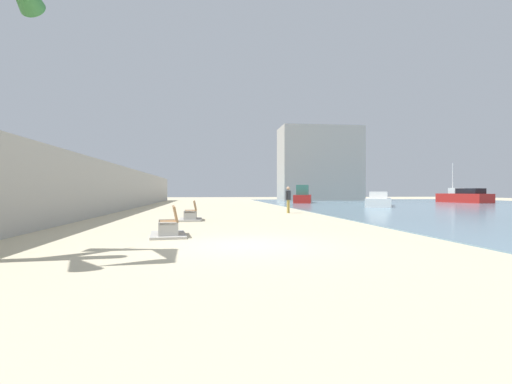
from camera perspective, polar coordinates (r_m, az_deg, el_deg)
ground_plane at (r=28.37m, az=-5.25°, el=-2.79°), size 120.00×120.00×0.00m
seawall at (r=29.06m, az=-20.20°, el=0.51°), size 0.80×64.00×3.28m
bench_near at (r=12.85m, az=-12.80°, el=-5.34°), size 1.33×2.21×0.98m
bench_far at (r=19.41m, az=-9.62°, el=-3.47°), size 1.13×2.11×0.98m
person_walking at (r=25.38m, az=4.80°, el=-0.82°), size 0.41×0.39×1.75m
boat_outer at (r=46.19m, az=6.94°, el=-0.65°), size 3.53×6.16×2.11m
boat_mid_bay at (r=52.94m, az=28.55°, el=-0.66°), size 3.57×6.88×1.72m
boat_distant at (r=60.75m, az=27.29°, el=-0.54°), size 3.78×7.10×5.39m
boat_nearest at (r=37.33m, az=17.77°, el=-1.24°), size 4.95×7.03×1.36m
harbor_building at (r=58.91m, az=9.41°, el=4.10°), size 12.00×6.00×11.00m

